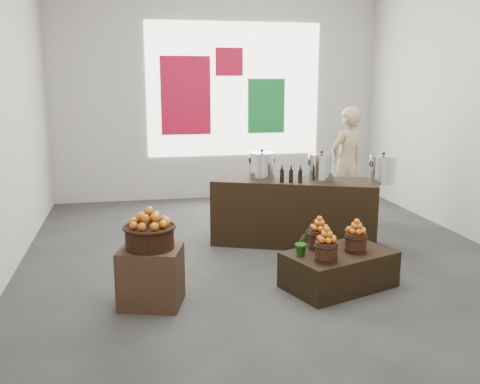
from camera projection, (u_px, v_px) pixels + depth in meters
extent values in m
plane|color=#3B3B39|center=(264.00, 255.00, 6.82)|extent=(7.00, 7.00, 0.00)
cube|color=#B5B2A7|center=(218.00, 90.00, 9.75)|extent=(6.00, 0.04, 4.00)
cube|color=white|center=(235.00, 90.00, 9.79)|extent=(3.20, 0.02, 2.40)
cube|color=#B70E2C|center=(186.00, 96.00, 9.62)|extent=(0.90, 0.04, 1.40)
cube|color=#137E32|center=(266.00, 106.00, 9.96)|extent=(0.70, 0.04, 1.00)
cube|color=#B70E2C|center=(229.00, 62.00, 9.66)|extent=(0.50, 0.04, 0.50)
cube|color=#4B3023|center=(151.00, 277.00, 5.27)|extent=(0.70, 0.63, 0.59)
cylinder|color=black|center=(150.00, 238.00, 5.19)|extent=(0.47, 0.47, 0.21)
cube|color=black|center=(339.00, 269.00, 5.75)|extent=(1.30, 1.04, 0.39)
cylinder|color=#3A180F|center=(326.00, 252.00, 5.39)|extent=(0.23, 0.23, 0.21)
cylinder|color=#3A180F|center=(356.00, 243.00, 5.69)|extent=(0.23, 0.23, 0.21)
cylinder|color=#3A180F|center=(319.00, 239.00, 5.80)|extent=(0.23, 0.23, 0.21)
imported|color=#1D5E13|center=(353.00, 234.00, 5.96)|extent=(0.24, 0.22, 0.24)
imported|color=#1D5E13|center=(302.00, 242.00, 5.58)|extent=(0.20, 0.18, 0.29)
cube|color=black|center=(294.00, 212.00, 7.22)|extent=(2.27, 1.46, 0.89)
cylinder|color=silver|center=(262.00, 166.00, 7.17)|extent=(0.33, 0.33, 0.33)
cylinder|color=silver|center=(321.00, 168.00, 7.03)|extent=(0.33, 0.33, 0.33)
cylinder|color=silver|center=(383.00, 170.00, 6.88)|extent=(0.33, 0.33, 0.33)
imported|color=tan|center=(346.00, 163.00, 8.45)|extent=(0.77, 0.66, 1.78)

